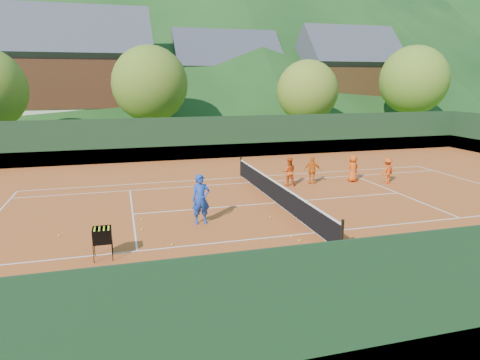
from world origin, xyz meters
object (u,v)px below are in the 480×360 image
object	(u,v)px
chalet_right	(346,82)
student_c	(353,168)
student_a	(289,172)
tennis_net	(277,192)
ball_hopper	(102,236)
student_d	(387,171)
chalet_mid	(226,85)
coach	(201,199)
chalet_left	(83,79)
student_b	(312,170)

from	to	relation	value
chalet_right	student_c	bearing A→B (deg)	-118.08
student_a	chalet_right	world-z (taller)	chalet_right
tennis_net	student_a	bearing A→B (deg)	58.80
student_a	tennis_net	world-z (taller)	student_a
student_c	ball_hopper	bearing A→B (deg)	21.47
student_a	student_d	size ratio (longest dim) A/B	1.08
student_a	chalet_mid	world-z (taller)	chalet_mid
coach	chalet_mid	size ratio (longest dim) A/B	0.15
student_c	chalet_left	size ratio (longest dim) A/B	0.11
student_b	chalet_left	distance (m)	30.48
student_b	chalet_mid	distance (m)	31.50
student_a	chalet_right	xyz separation A→B (m)	(18.24, 27.10, 4.48)
student_a	chalet_right	distance (m)	32.97
tennis_net	student_b	bearing A→B (deg)	43.15
student_b	tennis_net	world-z (taller)	student_b
tennis_net	chalet_left	size ratio (longest dim) A/B	0.87
student_b	student_c	size ratio (longest dim) A/B	1.02
student_a	ball_hopper	xyz separation A→B (m)	(-9.19, -7.34, -0.01)
ball_hopper	chalet_left	distance (m)	34.88
coach	student_b	world-z (taller)	coach
chalet_mid	student_b	bearing A→B (deg)	-95.31
chalet_right	chalet_left	bearing A→B (deg)	-180.00
chalet_left	ball_hopper	bearing A→B (deg)	-85.74
coach	tennis_net	size ratio (longest dim) A/B	0.16
student_c	tennis_net	xyz separation A→B (m)	(-5.50, -2.82, -0.24)
student_b	tennis_net	size ratio (longest dim) A/B	0.12
coach	student_d	xyz separation A→B (m)	(10.93, 3.88, -0.28)
ball_hopper	chalet_right	xyz separation A→B (m)	(27.43, 34.44, 4.49)
student_d	ball_hopper	distance (m)	15.85
tennis_net	student_d	bearing A→B (deg)	15.40
coach	chalet_right	distance (m)	40.09
chalet_right	coach	bearing A→B (deg)	-126.76
coach	ball_hopper	xyz separation A→B (m)	(-3.58, -2.50, -0.23)
student_c	coach	bearing A→B (deg)	19.11
student_a	chalet_mid	distance (m)	31.67
coach	student_c	size ratio (longest dim) A/B	1.32
student_b	student_c	xyz separation A→B (m)	(2.39, -0.10, -0.01)
student_a	student_d	distance (m)	5.40
chalet_left	chalet_mid	xyz separation A→B (m)	(16.00, 4.00, -0.66)
student_a	chalet_mid	size ratio (longest dim) A/B	0.12
coach	chalet_right	size ratio (longest dim) A/B	0.16
student_a	tennis_net	xyz separation A→B (m)	(-1.76, -2.90, -0.26)
student_d	tennis_net	bearing A→B (deg)	-5.65
student_c	chalet_right	world-z (taller)	chalet_right
coach	student_c	bearing A→B (deg)	24.16
student_d	tennis_net	size ratio (longest dim) A/B	0.12
ball_hopper	coach	bearing A→B (deg)	35.00
chalet_left	chalet_mid	size ratio (longest dim) A/B	1.09
student_a	ball_hopper	world-z (taller)	student_a
ball_hopper	chalet_left	world-z (taller)	chalet_left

